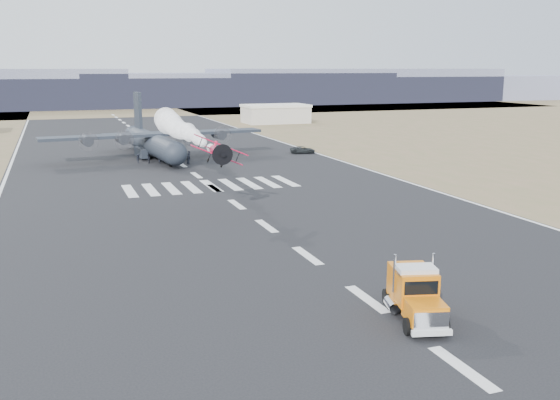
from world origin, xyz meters
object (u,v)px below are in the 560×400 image
crew_b (173,159)px  support_vehicle (303,150)px  crew_f (184,154)px  crew_e (188,160)px  crew_h (148,159)px  crew_a (160,159)px  crew_g (189,156)px  hangar_right (276,114)px  crew_d (172,157)px  transport_aircraft (153,142)px  aerobatic_biplane (218,151)px  crew_c (138,158)px  semi_truck (415,293)px

crew_b → support_vehicle: bearing=21.9°
support_vehicle → crew_f: crew_f is taller
crew_e → crew_h: 7.51m
crew_a → crew_b: size_ratio=1.02×
crew_f → crew_g: 2.89m
crew_e → crew_g: crew_g is taller
hangar_right → crew_h: (-51.49, -73.99, -2.22)m
hangar_right → crew_b: 89.61m
crew_a → crew_d: (2.93, 3.08, -0.12)m
transport_aircraft → crew_f: bearing=-36.0°
transport_aircraft → crew_a: 8.98m
aerobatic_biplane → crew_a: size_ratio=3.49×
crew_g → transport_aircraft: bearing=-172.7°
crew_c → crew_g: bearing=-37.8°
crew_f → crew_g: size_ratio=0.94×
hangar_right → crew_c: bearing=-126.1°
crew_c → crew_f: bearing=-20.4°
aerobatic_biplane → crew_d: 46.46m
hangar_right → support_vehicle: size_ratio=3.95×
support_vehicle → crew_h: crew_h is taller
hangar_right → crew_c: (-53.17, -72.81, -2.15)m
aerobatic_biplane → crew_e: (4.83, 41.26, -6.85)m
support_vehicle → semi_truck: bearing=177.2°
support_vehicle → crew_a: bearing=112.7°
crew_c → crew_f: crew_f is taller
aerobatic_biplane → transport_aircraft: transport_aircraft is taller
transport_aircraft → crew_f: size_ratio=25.06×
transport_aircraft → crew_a: bearing=-96.0°
crew_d → crew_g: size_ratio=0.86×
crew_a → crew_e: size_ratio=1.17×
support_vehicle → crew_f: 24.65m
crew_g → crew_a: bearing=-103.4°
crew_b → crew_a: bearing=178.3°
semi_truck → crew_b: bearing=106.8°
crew_b → crew_g: (3.66, 3.04, 0.02)m
crew_h → transport_aircraft: bearing=177.1°
crew_e → transport_aircraft: bearing=-18.9°
crew_a → crew_c: crew_a is taller
aerobatic_biplane → crew_g: bearing=84.3°
crew_a → crew_d: crew_a is taller
crew_a → crew_b: crew_a is taller
crew_b → crew_f: bearing=71.8°
semi_truck → transport_aircraft: bearing=108.0°
crew_c → transport_aircraft: bearing=22.0°
aerobatic_biplane → crew_h: (-2.03, 44.32, -6.84)m
semi_truck → crew_f: size_ratio=5.10×
crew_a → transport_aircraft: bearing=-130.6°
crew_g → hangar_right: bearing=113.1°
hangar_right → aerobatic_biplane: 128.32m
crew_f → crew_h: 8.47m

